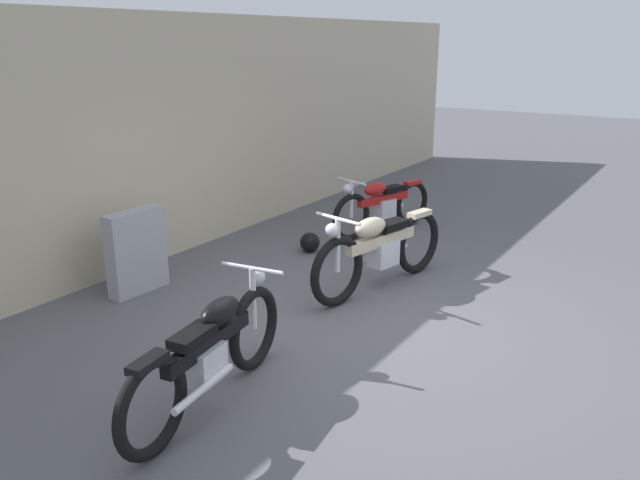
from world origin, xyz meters
The scene contains 7 objects.
ground_plane centered at (0.00, 0.00, 0.00)m, with size 40.00×40.00×0.00m, color #56565B.
building_wall centered at (0.00, 3.36, 1.53)m, with size 18.00×0.30×3.05m, color beige.
stone_marker centered at (-0.66, 2.62, 0.47)m, with size 0.70×0.20×0.94m, color #9E9EA3.
helmet centered at (1.54, 1.76, 0.13)m, with size 0.27×0.27×0.27m, color black.
motorcycle_cream centered at (0.90, 0.39, 0.47)m, with size 2.17×0.72×0.98m.
motorcycle_red centered at (2.86, 1.38, 0.42)m, with size 1.88×0.77×0.87m.
motorcycle_black centered at (-1.96, 0.33, 0.45)m, with size 2.07×0.62×0.93m.
Camera 1 is at (-5.17, -2.74, 2.74)m, focal length 35.67 mm.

